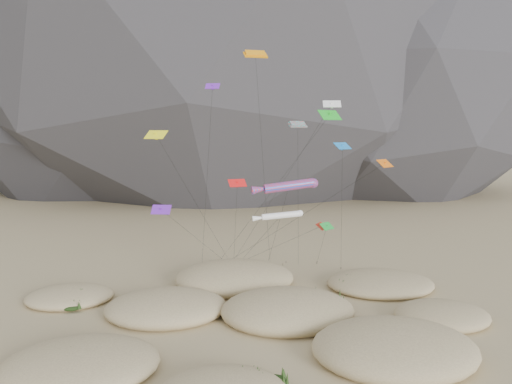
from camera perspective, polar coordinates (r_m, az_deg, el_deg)
The scene contains 9 objects.
ground at distance 49.72m, azimuth 2.47°, elevation -16.12°, with size 500.00×500.00×0.00m, color #CCB789.
dunes at distance 53.69m, azimuth 0.85°, elevation -13.48°, with size 49.69×38.04×3.91m.
dune_grass at distance 53.79m, azimuth 1.67°, elevation -13.31°, with size 41.12×27.59×1.46m.
kite_stakes at distance 72.18m, azimuth 0.87°, elevation -8.53°, with size 19.75×4.34×0.30m.
rainbow_tube_kite at distance 57.38m, azimuth 3.53°, elevation 0.67°, with size 7.98×11.77×14.07m.
white_tube_kite at distance 58.03m, azimuth 2.64°, elevation -2.73°, with size 6.91×13.81×10.31m.
orange_parafoil at distance 62.68m, azimuth -0.04°, elevation 15.20°, with size 4.65×8.46×29.27m.
multi_parafoil at distance 59.76m, azimuth 4.79°, elevation 7.43°, with size 4.06×12.76×20.67m.
delta_kites at distance 57.77m, azimuth 2.55°, elevation 3.99°, with size 28.75×18.16×25.03m.
Camera 1 is at (-7.83, -45.02, 19.59)m, focal length 35.00 mm.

